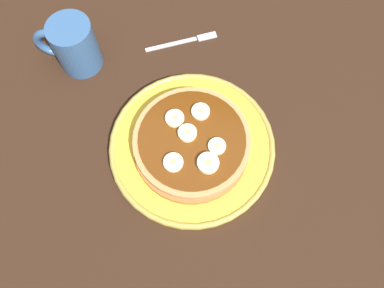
{
  "coord_description": "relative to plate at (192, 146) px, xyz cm",
  "views": [
    {
      "loc": [
        -2.81,
        22.52,
        59.04
      ],
      "look_at": [
        0.0,
        0.0,
        1.97
      ],
      "focal_mm": 36.66,
      "sensor_mm": 36.0,
      "label": 1
    }
  ],
  "objects": [
    {
      "name": "banana_slice_3",
      "position": [
        -0.77,
        -4.61,
        3.36
      ],
      "size": [
        2.89,
        2.89,
        0.8
      ],
      "color": "#F8E9B8",
      "rests_on": "pancake_stack"
    },
    {
      "name": "banana_slice_4",
      "position": [
        2.25,
        4.2,
        3.37
      ],
      "size": [
        2.99,
        2.99,
        0.81
      ],
      "color": "#F3E4C6",
      "rests_on": "pancake_stack"
    },
    {
      "name": "banana_slice_0",
      "position": [
        0.8,
        -0.72,
        3.44
      ],
      "size": [
        2.9,
        2.9,
        0.96
      ],
      "color": "#FBEFB2",
      "rests_on": "pancake_stack"
    },
    {
      "name": "coffee_mug",
      "position": [
        21.61,
        -13.96,
        3.92
      ],
      "size": [
        10.71,
        7.24,
        9.42
      ],
      "color": "#33598C",
      "rests_on": "ground_plane"
    },
    {
      "name": "banana_slice_2",
      "position": [
        -3.88,
        0.85,
        3.36
      ],
      "size": [
        2.7,
        2.7,
        0.8
      ],
      "color": "#EFF2B5",
      "rests_on": "pancake_stack"
    },
    {
      "name": "banana_slice_1",
      "position": [
        3.07,
        -2.95,
        3.38
      ],
      "size": [
        2.95,
        2.95,
        0.83
      ],
      "color": "#FBF0B2",
      "rests_on": "pancake_stack"
    },
    {
      "name": "plate",
      "position": [
        0.0,
        0.0,
        0.0
      ],
      "size": [
        26.41,
        26.41,
        1.73
      ],
      "color": "yellow",
      "rests_on": "ground_plane"
    },
    {
      "name": "pancake_stack",
      "position": [
        -0.24,
        0.36,
        1.83
      ],
      "size": [
        18.45,
        18.55,
        2.65
      ],
      "color": "#9C6335",
      "rests_on": "plate"
    },
    {
      "name": "ground_plane",
      "position": [
        0.0,
        0.0,
        -2.43
      ],
      "size": [
        140.0,
        140.0,
        3.0
      ],
      "primitive_type": "cube",
      "color": "black"
    },
    {
      "name": "banana_slice_5",
      "position": [
        -2.85,
        3.71,
        3.5
      ],
      "size": [
        3.29,
        3.29,
        1.06
      ],
      "color": "#F2F3BB",
      "rests_on": "pancake_stack"
    },
    {
      "name": "fork",
      "position": [
        3.83,
        -20.45,
        -0.68
      ],
      "size": [
        12.36,
        5.94,
        0.5
      ],
      "color": "silver",
      "rests_on": "ground_plane"
    }
  ]
}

